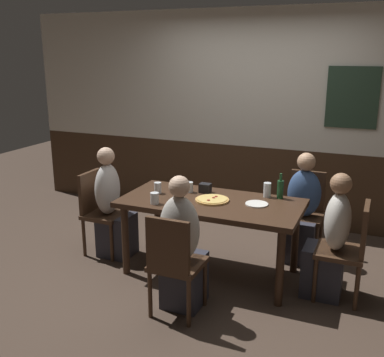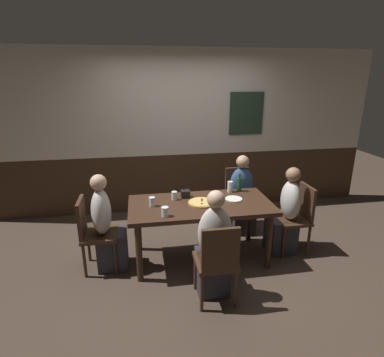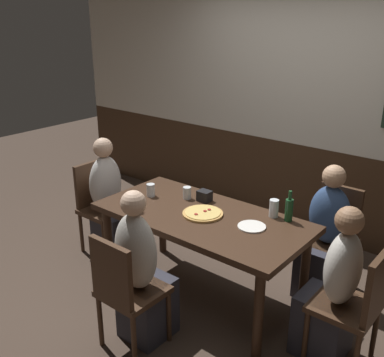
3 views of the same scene
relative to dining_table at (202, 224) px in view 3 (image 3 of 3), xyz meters
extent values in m
plane|color=#423328|center=(0.00, 0.00, -0.66)|extent=(12.00, 12.00, 0.00)
cube|color=#3D2819|center=(0.00, 1.65, -0.18)|extent=(6.40, 0.10, 0.95)
cube|color=beige|center=(0.00, 1.65, 1.12)|extent=(6.40, 0.10, 1.65)
cube|color=#382316|center=(0.00, 0.00, 0.06)|extent=(1.70, 0.83, 0.05)
cylinder|color=#382316|center=(-0.75, -0.34, -0.31)|extent=(0.07, 0.07, 0.69)
cylinder|color=#382316|center=(0.75, -0.34, -0.31)|extent=(0.07, 0.07, 0.69)
cylinder|color=#382316|center=(-0.75, 0.34, -0.31)|extent=(0.07, 0.07, 0.69)
cylinder|color=#382316|center=(0.75, 0.34, -0.31)|extent=(0.07, 0.07, 0.69)
cube|color=#422B1C|center=(1.19, 0.00, -0.23)|extent=(0.40, 0.40, 0.04)
cube|color=#422B1C|center=(1.37, 0.00, 0.01)|extent=(0.04, 0.36, 0.43)
cylinder|color=#422B1C|center=(1.02, -0.17, -0.45)|extent=(0.04, 0.04, 0.41)
cylinder|color=#422B1C|center=(1.02, 0.17, -0.45)|extent=(0.04, 0.04, 0.41)
cylinder|color=#422B1C|center=(1.36, 0.17, -0.45)|extent=(0.04, 0.04, 0.41)
cube|color=#422B1C|center=(0.00, -0.76, -0.23)|extent=(0.40, 0.40, 0.04)
cube|color=#422B1C|center=(0.00, -0.94, 0.01)|extent=(0.36, 0.04, 0.43)
cylinder|color=#422B1C|center=(-0.17, -0.59, -0.45)|extent=(0.04, 0.04, 0.41)
cylinder|color=#422B1C|center=(0.17, -0.59, -0.45)|extent=(0.04, 0.04, 0.41)
cylinder|color=#422B1C|center=(-0.17, -0.93, -0.45)|extent=(0.04, 0.04, 0.41)
cylinder|color=#422B1C|center=(0.17, -0.93, -0.45)|extent=(0.04, 0.04, 0.41)
cube|color=#422B1C|center=(0.75, 0.76, -0.23)|extent=(0.40, 0.40, 0.04)
cube|color=#422B1C|center=(0.75, 0.94, 0.01)|extent=(0.36, 0.04, 0.43)
cylinder|color=#422B1C|center=(0.92, 0.59, -0.45)|extent=(0.04, 0.04, 0.41)
cylinder|color=#422B1C|center=(0.58, 0.59, -0.45)|extent=(0.04, 0.04, 0.41)
cylinder|color=#422B1C|center=(0.92, 0.93, -0.45)|extent=(0.04, 0.04, 0.41)
cylinder|color=#422B1C|center=(0.58, 0.93, -0.45)|extent=(0.04, 0.04, 0.41)
cube|color=#422B1C|center=(-1.19, 0.00, -0.23)|extent=(0.40, 0.40, 0.04)
cube|color=#422B1C|center=(-1.37, 0.00, 0.01)|extent=(0.04, 0.36, 0.43)
cylinder|color=#422B1C|center=(-1.02, 0.17, -0.45)|extent=(0.04, 0.04, 0.41)
cylinder|color=#422B1C|center=(-1.02, -0.17, -0.45)|extent=(0.04, 0.04, 0.41)
cylinder|color=#422B1C|center=(-1.36, 0.17, -0.45)|extent=(0.04, 0.04, 0.41)
cylinder|color=#422B1C|center=(-1.36, -0.17, -0.45)|extent=(0.04, 0.04, 0.41)
cube|color=#2D2D38|center=(1.06, 0.00, -0.43)|extent=(0.34, 0.32, 0.45)
ellipsoid|color=beige|center=(1.15, 0.00, 0.05)|extent=(0.22, 0.34, 0.51)
sphere|color=#936B4C|center=(1.15, 0.00, 0.38)|extent=(0.18, 0.18, 0.18)
cube|color=#2D2D38|center=(0.00, -0.63, -0.43)|extent=(0.32, 0.34, 0.45)
ellipsoid|color=beige|center=(0.00, -0.72, 0.07)|extent=(0.34, 0.22, 0.55)
sphere|color=#DBB293|center=(0.00, -0.72, 0.42)|extent=(0.17, 0.17, 0.17)
cube|color=#2D2D38|center=(0.75, 0.63, -0.43)|extent=(0.32, 0.34, 0.45)
ellipsoid|color=#334C7A|center=(0.75, 0.72, 0.04)|extent=(0.34, 0.22, 0.50)
sphere|color=tan|center=(0.75, 0.72, 0.37)|extent=(0.18, 0.18, 0.18)
cube|color=#2D2D38|center=(-1.06, 0.00, -0.43)|extent=(0.34, 0.32, 0.45)
ellipsoid|color=silver|center=(-1.15, 0.00, 0.06)|extent=(0.22, 0.34, 0.54)
sphere|color=#DBB293|center=(-1.15, 0.00, 0.41)|extent=(0.18, 0.18, 0.18)
cylinder|color=tan|center=(0.01, 0.00, 0.09)|extent=(0.32, 0.32, 0.02)
cylinder|color=#DBB760|center=(0.01, 0.00, 0.11)|extent=(0.28, 0.28, 0.01)
cylinder|color=maroon|center=(0.03, 0.06, 0.11)|extent=(0.03, 0.03, 0.00)
cylinder|color=maroon|center=(0.02, 0.02, 0.11)|extent=(0.03, 0.03, 0.00)
cylinder|color=maroon|center=(0.00, -0.07, 0.11)|extent=(0.03, 0.03, 0.00)
cylinder|color=silver|center=(-0.29, 0.17, 0.14)|extent=(0.07, 0.07, 0.10)
cylinder|color=silver|center=(-0.29, 0.17, 0.11)|extent=(0.06, 0.06, 0.05)
cylinder|color=silver|center=(-0.45, -0.29, 0.14)|extent=(0.08, 0.08, 0.11)
cylinder|color=gold|center=(-0.45, -0.29, 0.12)|extent=(0.07, 0.07, 0.08)
cylinder|color=silver|center=(0.45, 0.32, 0.15)|extent=(0.07, 0.07, 0.14)
cylinder|color=gold|center=(0.45, 0.32, 0.13)|extent=(0.06, 0.06, 0.10)
cylinder|color=silver|center=(-0.57, 0.02, 0.14)|extent=(0.07, 0.07, 0.11)
cylinder|color=#C6842D|center=(-0.57, 0.02, 0.12)|extent=(0.06, 0.06, 0.08)
cylinder|color=#194723|center=(0.58, 0.33, 0.17)|extent=(0.06, 0.06, 0.17)
cylinder|color=#194723|center=(0.58, 0.33, 0.29)|extent=(0.03, 0.03, 0.07)
cylinder|color=white|center=(0.42, 0.06, 0.09)|extent=(0.21, 0.21, 0.01)
cube|color=black|center=(-0.15, 0.23, 0.13)|extent=(0.11, 0.09, 0.09)
camera|label=1|loc=(1.43, -3.83, 1.44)|focal=42.74mm
camera|label=2|loc=(-0.69, -3.38, 1.52)|focal=29.39mm
camera|label=3|loc=(2.00, -2.55, 1.59)|focal=42.54mm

